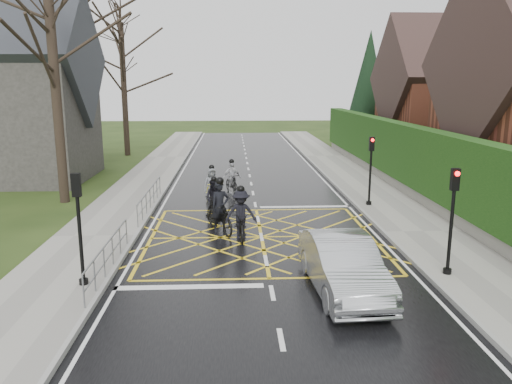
{
  "coord_description": "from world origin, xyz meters",
  "views": [
    {
      "loc": [
        -1.02,
        -17.42,
        5.46
      ],
      "look_at": [
        -0.11,
        1.81,
        1.3
      ],
      "focal_mm": 35.0,
      "sensor_mm": 36.0,
      "label": 1
    }
  ],
  "objects": [
    {
      "name": "ground",
      "position": [
        0.0,
        0.0,
        0.0
      ],
      "size": [
        120.0,
        120.0,
        0.0
      ],
      "primitive_type": "plane",
      "color": "#1F3110",
      "rests_on": "ground"
    },
    {
      "name": "road",
      "position": [
        0.0,
        0.0,
        0.01
      ],
      "size": [
        9.0,
        80.0,
        0.01
      ],
      "primitive_type": "cube",
      "color": "black",
      "rests_on": "ground"
    },
    {
      "name": "sidewalk_right",
      "position": [
        6.0,
        0.0,
        0.07
      ],
      "size": [
        3.0,
        80.0,
        0.15
      ],
      "primitive_type": "cube",
      "color": "gray",
      "rests_on": "ground"
    },
    {
      "name": "sidewalk_left",
      "position": [
        -6.0,
        0.0,
        0.07
      ],
      "size": [
        3.0,
        80.0,
        0.15
      ],
      "primitive_type": "cube",
      "color": "gray",
      "rests_on": "ground"
    },
    {
      "name": "stone_wall",
      "position": [
        7.75,
        6.0,
        0.35
      ],
      "size": [
        0.5,
        38.0,
        0.7
      ],
      "primitive_type": "cube",
      "color": "slate",
      "rests_on": "ground"
    },
    {
      "name": "hedge",
      "position": [
        7.75,
        6.0,
        2.1
      ],
      "size": [
        0.9,
        38.0,
        2.8
      ],
      "primitive_type": "cube",
      "color": "#15360E",
      "rests_on": "stone_wall"
    },
    {
      "name": "house_far",
      "position": [
        14.75,
        18.0,
        4.36
      ],
      "size": [
        9.8,
        8.8,
        10.3
      ],
      "color": "brown",
      "rests_on": "ground"
    },
    {
      "name": "conifer",
      "position": [
        10.75,
        26.0,
        4.99
      ],
      "size": [
        4.6,
        4.6,
        10.0
      ],
      "color": "black",
      "rests_on": "ground"
    },
    {
      "name": "church",
      "position": [
        -13.54,
        12.0,
        4.93
      ],
      "size": [
        8.8,
        7.8,
        11.0
      ],
      "color": "#2D2B28",
      "rests_on": "ground"
    },
    {
      "name": "tree_near",
      "position": [
        -9.0,
        6.0,
        7.91
      ],
      "size": [
        9.24,
        9.24,
        11.44
      ],
      "color": "black",
      "rests_on": "ground"
    },
    {
      "name": "tree_mid",
      "position": [
        -10.0,
        14.0,
        8.63
      ],
      "size": [
        10.08,
        10.08,
        12.48
      ],
      "color": "black",
      "rests_on": "ground"
    },
    {
      "name": "tree_far",
      "position": [
        -9.3,
        22.0,
        7.19
      ],
      "size": [
        8.4,
        8.4,
        10.4
      ],
      "color": "black",
      "rests_on": "ground"
    },
    {
      "name": "railing_south",
      "position": [
        -4.65,
        -3.5,
        0.78
      ],
      "size": [
        0.05,
        5.04,
        1.03
      ],
      "color": "slate",
      "rests_on": "ground"
    },
    {
      "name": "railing_north",
      "position": [
        -4.65,
        4.0,
        0.79
      ],
      "size": [
        0.05,
        6.04,
        1.03
      ],
      "color": "slate",
      "rests_on": "ground"
    },
    {
      "name": "traffic_light_ne",
      "position": [
        5.1,
        4.2,
        1.66
      ],
      "size": [
        0.24,
        0.31,
        3.21
      ],
      "rotation": [
        0.0,
        0.0,
        3.14
      ],
      "color": "black",
      "rests_on": "ground"
    },
    {
      "name": "traffic_light_se",
      "position": [
        5.1,
        -4.2,
        1.66
      ],
      "size": [
        0.24,
        0.31,
        3.21
      ],
      "rotation": [
        0.0,
        0.0,
        3.14
      ],
      "color": "black",
      "rests_on": "ground"
    },
    {
      "name": "traffic_light_sw",
      "position": [
        -5.1,
        -4.5,
        1.66
      ],
      "size": [
        0.24,
        0.31,
        3.21
      ],
      "color": "black",
      "rests_on": "ground"
    },
    {
      "name": "cyclist_rear",
      "position": [
        -1.51,
        0.73,
        0.68
      ],
      "size": [
        1.59,
        2.28,
        2.1
      ],
      "rotation": [
        0.0,
        0.0,
        0.43
      ],
      "color": "black",
      "rests_on": "ground"
    },
    {
      "name": "cyclist_back",
      "position": [
        -1.81,
        2.87,
        0.66
      ],
      "size": [
        0.98,
        1.81,
        1.75
      ],
      "rotation": [
        0.0,
        0.0,
        -0.29
      ],
      "color": "black",
      "rests_on": "ground"
    },
    {
      "name": "cyclist_mid",
      "position": [
        -0.75,
        -0.09,
        0.71
      ],
      "size": [
        1.19,
        2.04,
        1.95
      ],
      "rotation": [
        0.0,
        0.0,
        0.05
      ],
      "color": "black",
      "rests_on": "ground"
    },
    {
      "name": "cyclist_front",
      "position": [
        -1.08,
        7.54,
        0.65
      ],
      "size": [
        1.05,
        1.84,
        1.78
      ],
      "rotation": [
        0.0,
        0.0,
        0.33
      ],
      "color": "black",
      "rests_on": "ground"
    },
    {
      "name": "cyclist_lead",
      "position": [
        -2.02,
        5.79,
        0.61
      ],
      "size": [
        1.12,
        1.92,
        1.77
      ],
      "rotation": [
        0.0,
        0.0,
        0.29
      ],
      "color": "yellow",
      "rests_on": "ground"
    },
    {
      "name": "car",
      "position": [
        1.89,
        -4.96,
        0.75
      ],
      "size": [
        1.85,
        4.64,
        1.5
      ],
      "primitive_type": "imported",
      "rotation": [
        0.0,
        0.0,
        0.06
      ],
      "color": "#B2B6BA",
      "rests_on": "ground"
    }
  ]
}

